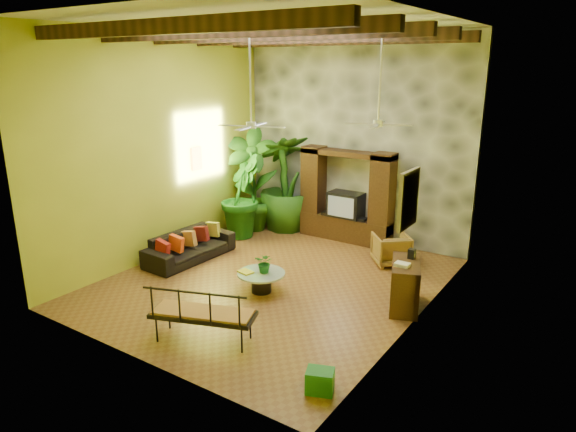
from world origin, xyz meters
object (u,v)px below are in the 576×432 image
Objects in this scene: entertainment_center at (346,203)px; ceiling_fan_back at (378,112)px; side_console at (405,285)px; ceiling_fan_front at (251,114)px; tall_plant_a at (252,180)px; wicker_armchair at (391,249)px; coffee_table at (261,279)px; tall_plant_c at (286,183)px; tall_plant_b at (240,195)px; iron_bench at (200,312)px; green_bin at (320,381)px; sofa at (190,246)px.

entertainment_center is 1.29× the size of ceiling_fan_back.
entertainment_center is at bearing 112.65° from side_console.
tall_plant_a is at bearing 127.73° from ceiling_fan_front.
coffee_table is at bearing 19.99° from wicker_armchair.
wicker_armchair is 3.58m from tall_plant_c.
tall_plant_b is at bearing -85.86° from tall_plant_a.
tall_plant_b is 2.29× the size of coffee_table.
side_console is (1.04, -1.85, 0.09)m from wicker_armchair.
wicker_armchair is at bearing 89.16° from ceiling_fan_back.
tall_plant_c is 4.16m from coffee_table.
tall_plant_c is at bearing 127.47° from side_console.
wicker_armchair is 4.98m from iron_bench.
green_bin is (1.04, -4.90, -0.18)m from wicker_armchair.
tall_plant_c reaches higher than side_console.
entertainment_center reaches higher than side_console.
tall_plant_b reaches higher than iron_bench.
sofa is at bearing -125.83° from entertainment_center.
ceiling_fan_front is 3.96m from tall_plant_b.
ceiling_fan_back is 5.16m from green_bin.
side_console is (4.39, -2.69, -0.83)m from tall_plant_c.
tall_plant_a is 4.10m from coffee_table.
tall_plant_c is 6.81× the size of green_bin.
iron_bench reaches higher than wicker_armchair.
tall_plant_b is 1.21× the size of iron_bench.
entertainment_center is 2.58× the size of coffee_table.
coffee_table is at bearing -26.98° from ceiling_fan_front.
ceiling_fan_back is at bearing -70.40° from sofa.
iron_bench is 3.73m from side_console.
coffee_table is at bearing -88.67° from entertainment_center.
ceiling_fan_back reaches higher than coffee_table.
tall_plant_c is at bearing 39.19° from tall_plant_a.
entertainment_center is at bearing 73.71° from iron_bench.
entertainment_center is 2.21× the size of side_console.
ceiling_fan_front is 3.68m from iron_bench.
ceiling_fan_back reaches higher than iron_bench.
iron_bench is 1.62× the size of side_console.
ceiling_fan_front is at bearing 141.33° from green_bin.
tall_plant_a is 1.08× the size of tall_plant_c.
tall_plant_b is (-2.40, -1.20, 0.10)m from entertainment_center.
coffee_table is (-1.53, -2.76, -0.09)m from wicker_armchair.
green_bin is (4.95, -2.63, -0.16)m from sofa.
entertainment_center is 3.98m from sofa.
sofa is at bearing 116.24° from iron_bench.
tall_plant_a is 7.35m from green_bin.
green_bin is at bearing -65.51° from entertainment_center.
ceiling_fan_back is 4.99× the size of green_bin.
ceiling_fan_front is at bearing 85.04° from iron_bench.
side_console is (4.95, 0.41, 0.12)m from sofa.
entertainment_center is 1.36× the size of iron_bench.
coffee_table is at bearing 178.49° from side_console.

